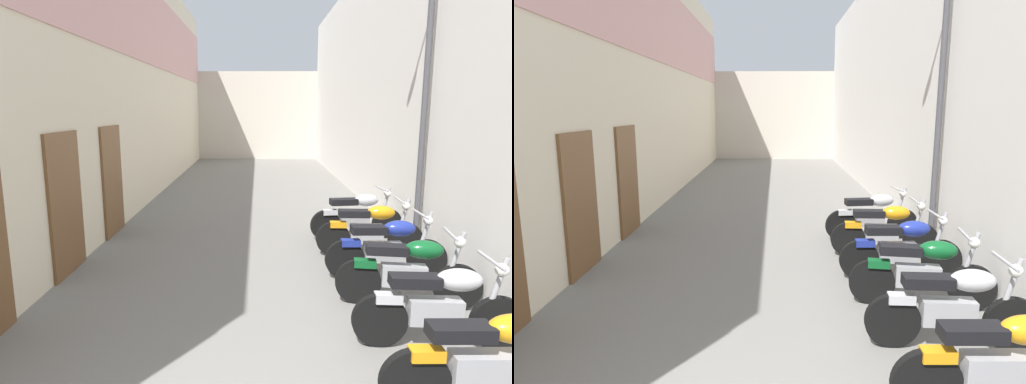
{
  "view_description": "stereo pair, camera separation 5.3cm",
  "coord_description": "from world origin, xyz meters",
  "views": [
    {
      "loc": [
        0.05,
        -0.99,
        2.56
      ],
      "look_at": [
        0.02,
        5.11,
        1.39
      ],
      "focal_mm": 30.91,
      "sensor_mm": 36.0,
      "label": 1
    },
    {
      "loc": [
        0.1,
        -0.99,
        2.56
      ],
      "look_at": [
        0.02,
        5.11,
        1.39
      ],
      "focal_mm": 30.91,
      "sensor_mm": 36.0,
      "label": 2
    }
  ],
  "objects": [
    {
      "name": "motorcycle_fifth",
      "position": [
        2.0,
        5.38,
        0.5
      ],
      "size": [
        1.85,
        0.58,
        1.04
      ],
      "color": "black",
      "rests_on": "ground"
    },
    {
      "name": "motorcycle_third",
      "position": [
        2.0,
        3.39,
        0.5
      ],
      "size": [
        1.85,
        0.58,
        1.04
      ],
      "color": "black",
      "rests_on": "ground"
    },
    {
      "name": "motorcycle_second",
      "position": [
        2.0,
        2.34,
        0.5
      ],
      "size": [
        1.85,
        0.58,
        1.04
      ],
      "color": "black",
      "rests_on": "ground"
    },
    {
      "name": "motorcycle_seventh",
      "position": [
        2.0,
        7.41,
        0.5
      ],
      "size": [
        1.85,
        0.58,
        1.04
      ],
      "color": "black",
      "rests_on": "ground"
    },
    {
      "name": "building_right",
      "position": [
        3.14,
        10.62,
        3.18
      ],
      "size": [
        0.45,
        21.24,
        6.37
      ],
      "color": "silver",
      "rests_on": "ground"
    },
    {
      "name": "building_left",
      "position": [
        -3.13,
        10.56,
        3.34
      ],
      "size": [
        0.45,
        21.24,
        6.64
      ],
      "color": "beige",
      "rests_on": "ground"
    },
    {
      "name": "building_far_end",
      "position": [
        0.0,
        22.24,
        2.15
      ],
      "size": [
        8.87,
        2.0,
        4.3
      ],
      "primitive_type": "cube",
      "color": "beige",
      "rests_on": "ground"
    },
    {
      "name": "motorcycle_fourth",
      "position": [
        2.0,
        4.41,
        0.5
      ],
      "size": [
        1.84,
        0.58,
        1.04
      ],
      "color": "black",
      "rests_on": "ground"
    },
    {
      "name": "motorcycle_sixth",
      "position": [
        2.0,
        6.4,
        0.5
      ],
      "size": [
        1.85,
        0.58,
        1.04
      ],
      "color": "black",
      "rests_on": "ground"
    },
    {
      "name": "ground_plane",
      "position": [
        0.0,
        8.62,
        0.0
      ],
      "size": [
        37.24,
        37.24,
        0.0
      ],
      "primitive_type": "plane",
      "color": "slate"
    },
    {
      "name": "street_lamp",
      "position": [
        2.7,
        6.4,
        2.78
      ],
      "size": [
        0.79,
        0.18,
        4.77
      ],
      "color": "#47474C",
      "rests_on": "ground"
    }
  ]
}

